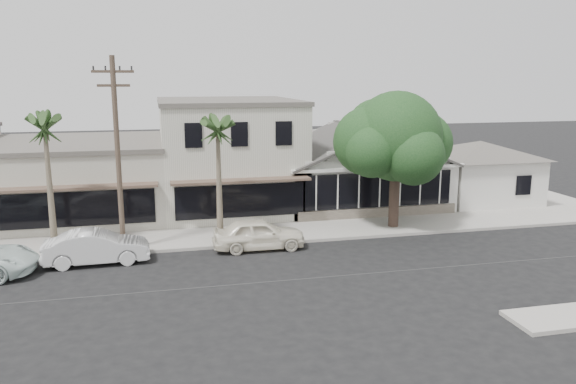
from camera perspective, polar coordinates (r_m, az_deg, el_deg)
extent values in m
plane|color=black|center=(23.57, 5.65, -8.46)|extent=(140.00, 140.00, 0.00)
cube|color=#9E9991|center=(28.80, -14.20, -4.86)|extent=(90.00, 3.50, 0.15)
cube|color=silver|center=(36.20, 6.81, 1.07)|extent=(10.00, 8.00, 3.00)
cube|color=black|center=(32.44, 9.27, 0.23)|extent=(8.80, 0.10, 2.00)
cube|color=#60564C|center=(32.75, 9.18, -2.17)|extent=(9.60, 0.18, 0.70)
cube|color=silver|center=(38.90, 18.76, 1.27)|extent=(6.00, 6.00, 3.00)
cube|color=beige|center=(35.01, -6.11, 3.63)|extent=(8.00, 10.00, 6.50)
cube|color=beige|center=(35.24, -20.74, 1.10)|extent=(10.00, 10.00, 4.20)
cylinder|color=brown|center=(26.41, -16.88, 3.35)|extent=(0.24, 0.24, 9.00)
cube|color=brown|center=(26.17, -17.38, 11.61)|extent=(1.80, 0.12, 0.12)
cube|color=brown|center=(26.17, -17.30, 10.30)|extent=(1.40, 0.12, 0.12)
imported|color=white|center=(26.79, -2.98, -4.27)|extent=(4.40, 1.83, 1.49)
imported|color=silver|center=(26.11, -18.86, -5.32)|extent=(4.55, 1.72, 1.48)
cylinder|color=#45342A|center=(30.66, 10.71, -1.04)|extent=(0.55, 0.55, 2.92)
sphere|color=#163817|center=(30.09, 10.97, 5.58)|extent=(4.74, 4.74, 4.74)
sphere|color=#163817|center=(31.33, 13.28, 4.87)|extent=(3.47, 3.47, 3.47)
sphere|color=#163817|center=(29.90, 8.10, 5.11)|extent=(3.65, 3.65, 3.65)
sphere|color=#163817|center=(29.11, 12.66, 3.69)|extent=(3.10, 3.10, 3.10)
sphere|color=#163817|center=(31.19, 8.97, 6.36)|extent=(3.28, 3.28, 3.28)
sphere|color=#163817|center=(31.65, 11.89, 6.99)|extent=(2.92, 2.92, 2.92)
sphere|color=#163817|center=(28.86, 8.53, 4.14)|extent=(2.74, 2.74, 2.74)
cone|color=#726651|center=(27.37, -7.00, 0.25)|extent=(0.34, 0.34, 5.44)
cone|color=#726651|center=(28.11, -23.00, -0.08)|extent=(0.34, 0.34, 5.64)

